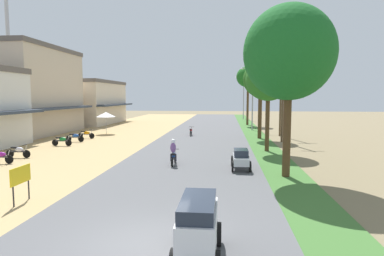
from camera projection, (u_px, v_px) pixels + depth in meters
The scene contains 25 objects.
ground_plane at pixel (143, 247), 9.45m from camera, with size 180.00×180.00×0.00m, color #7A6B4C.
road_strip at pixel (143, 246), 9.45m from camera, with size 9.00×140.00×0.08m, color #565659.
median_strip at pixel (348, 256), 8.87m from camera, with size 2.40×140.00×0.06m, color #3D6B2D.
shophouse_mid at pixel (32, 91), 37.60m from camera, with size 7.94×12.95×10.10m.
shophouse_far at pixel (86, 102), 52.27m from camera, with size 10.26×13.71×6.90m.
radio_mast at pixel (6, 7), 40.06m from camera, with size 1.10×1.10×24.39m.
parked_motorbike_second at pixel (0, 156), 20.91m from camera, with size 1.80×0.54×0.94m.
parked_motorbike_third at pixel (18, 151), 22.91m from camera, with size 1.80×0.54×0.94m.
parked_motorbike_fourth at pixel (62, 140), 28.44m from camera, with size 1.80×0.54×0.94m.
parked_motorbike_fifth at pixel (75, 137), 31.02m from camera, with size 1.80×0.54×0.94m.
parked_motorbike_sixth at pixel (86, 134), 33.54m from camera, with size 1.80×0.54×0.94m.
street_signboard at pixel (21, 177), 13.12m from camera, with size 0.06×1.30×1.50m.
vendor_umbrella at pixel (106, 114), 37.53m from camera, with size 2.20×2.20×2.52m.
median_tree_nearest at pixel (289, 53), 16.99m from camera, with size 4.78×4.78×9.11m.
median_tree_second at pixel (268, 80), 25.31m from camera, with size 3.54×3.54×7.25m.
median_tree_third at pixel (261, 80), 33.16m from camera, with size 3.54×3.54×7.89m.
median_tree_fourth at pixel (248, 77), 48.98m from camera, with size 3.52×3.52×8.89m.
streetlamp_near at pixel (253, 94), 41.55m from camera, with size 3.16×0.20×8.07m.
streetlamp_mid at pixel (244, 94), 62.01m from camera, with size 3.16×0.20×8.26m.
utility_pole_near at pixel (281, 93), 35.58m from camera, with size 1.80×0.20×9.10m.
utility_pole_far at pixel (283, 95), 30.98m from camera, with size 1.80×0.20×8.59m.
car_van_white at pixel (198, 225), 8.46m from camera, with size 1.19×2.41×1.67m.
car_sedan_silver at pixel (241, 158), 19.24m from camera, with size 1.10×2.26×1.19m.
motorbike_foreground_rider at pixel (173, 153), 20.37m from camera, with size 0.54×1.80×1.66m.
motorbike_ahead_second at pixel (191, 131), 35.93m from camera, with size 0.54×1.80×0.94m.
Camera 1 is at (2.33, -8.89, 4.36)m, focal length 30.41 mm.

